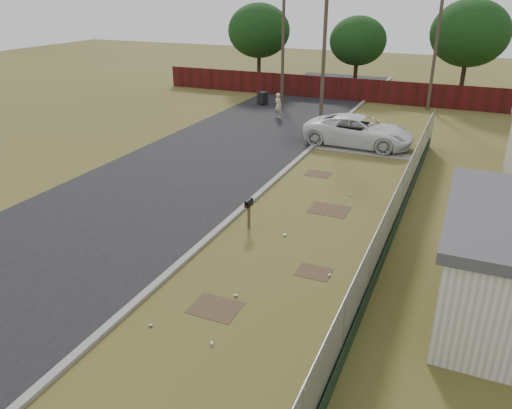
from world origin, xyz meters
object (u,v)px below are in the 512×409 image
at_px(pickup_truck, 359,131).
at_px(pedestrian, 278,105).
at_px(trash_bin, 263,98).
at_px(mailbox, 249,205).

relative_size(pickup_truck, pedestrian, 3.57).
height_order(pickup_truck, trash_bin, pickup_truck).
height_order(mailbox, pickup_truck, pickup_truck).
bearing_deg(trash_bin, pedestrian, -52.82).
bearing_deg(pickup_truck, trash_bin, 52.04).
distance_m(pedestrian, trash_bin, 4.43).
height_order(mailbox, trash_bin, mailbox).
distance_m(mailbox, trash_bin, 22.08).
relative_size(mailbox, trash_bin, 1.16).
bearing_deg(mailbox, pickup_truck, 83.95).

